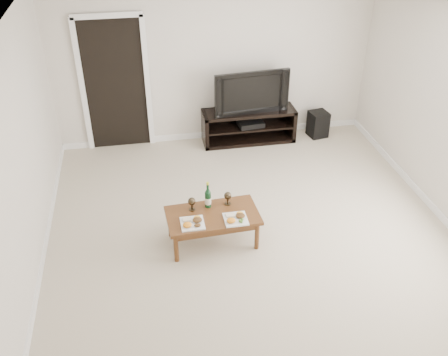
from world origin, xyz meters
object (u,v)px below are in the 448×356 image
Objects in this scene: subwoofer at (318,124)px; coffee_table at (213,228)px; media_console at (249,126)px; television at (250,90)px.

coffee_table is (-2.18, -2.43, -0.01)m from subwoofer.
media_console reaches higher than coffee_table.
television is 2.74m from coffee_table.
subwoofer is 3.27m from coffee_table.
coffee_table is (-1.00, -2.46, -0.69)m from television.
subwoofer is at bearing -1.49° from media_console.
media_console is 2.65m from coffee_table.
media_console is at bearing 0.00° from television.
coffee_table is (-1.00, -2.46, -0.07)m from media_console.
television is 1.37m from subwoofer.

